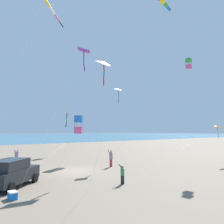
% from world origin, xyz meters
% --- Properties ---
extents(ground_plane, '(600.00, 600.00, 0.00)m').
position_xyz_m(ground_plane, '(0.00, 0.00, 0.00)').
color(ground_plane, '#756654').
extents(parked_car, '(4.30, 4.40, 1.85)m').
position_xyz_m(parked_car, '(2.68, -6.26, 0.95)').
color(parked_car, black).
rests_on(parked_car, ground_plane).
extents(cooler_box, '(0.62, 0.42, 0.42)m').
position_xyz_m(cooler_box, '(5.51, -6.83, 0.21)').
color(cooler_box, blue).
rests_on(cooler_box, ground_plane).
extents(person_adult_flyer, '(0.62, 0.55, 1.75)m').
position_xyz_m(person_adult_flyer, '(-6.61, -3.50, 0.96)').
color(person_adult_flyer, gold).
rests_on(person_adult_flyer, ground_plane).
extents(person_child_green_jacket, '(0.54, 0.63, 1.81)m').
position_xyz_m(person_child_green_jacket, '(0.26, 4.14, 0.98)').
color(person_child_green_jacket, '#B72833').
rests_on(person_child_green_jacket, ground_plane).
extents(person_child_grey_jacket, '(0.44, 0.49, 1.39)m').
position_xyz_m(person_child_grey_jacket, '(6.65, 0.20, 0.76)').
color(person_child_grey_jacket, '#232328').
rests_on(person_child_grey_jacket, ground_plane).
extents(kite_delta_white_trailing, '(1.18, 13.45, 4.46)m').
position_xyz_m(kite_delta_white_trailing, '(6.19, 15.31, 4.19)').
color(kite_delta_white_trailing, orange).
rests_on(kite_delta_white_trailing, ground_plane).
extents(kite_windsock_red_high_left, '(15.44, 13.37, 21.80)m').
position_xyz_m(kite_windsock_red_high_left, '(-10.61, 1.60, 21.40)').
color(kite_windsock_red_high_left, yellow).
rests_on(kite_windsock_red_high_left, ground_plane).
extents(kite_box_teal_far_right, '(8.39, 10.26, 5.56)m').
position_xyz_m(kite_box_teal_far_right, '(-3.86, 2.55, 4.50)').
color(kite_box_teal_far_right, blue).
rests_on(kite_box_teal_far_right, ground_plane).
extents(kite_delta_long_streamer_left, '(4.56, 13.03, 8.81)m').
position_xyz_m(kite_delta_long_streamer_left, '(-0.87, 6.07, 8.54)').
color(kite_delta_long_streamer_left, blue).
rests_on(kite_delta_long_streamer_left, ground_plane).
extents(kite_delta_purple_drifting, '(7.42, 9.61, 7.27)m').
position_xyz_m(kite_delta_purple_drifting, '(-13.70, 5.99, 6.76)').
color(kite_delta_purple_drifting, black).
rests_on(kite_delta_purple_drifting, ground_plane).
extents(kite_delta_long_streamer_right, '(4.66, 8.05, 10.99)m').
position_xyz_m(kite_delta_long_streamer_right, '(1.33, 2.44, 10.52)').
color(kite_delta_long_streamer_right, red).
rests_on(kite_delta_long_streamer_right, ground_plane).
extents(kite_delta_striped_overhead, '(10.60, 11.24, 14.23)m').
position_xyz_m(kite_delta_striped_overhead, '(-4.46, 3.53, 13.87)').
color(kite_delta_striped_overhead, purple).
rests_on(kite_delta_striped_overhead, ground_plane).
extents(kite_box_small_distant, '(1.12, 12.67, 11.89)m').
position_xyz_m(kite_box_small_distant, '(5.20, 11.30, 11.26)').
color(kite_box_small_distant, green).
rests_on(kite_box_small_distant, ground_plane).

